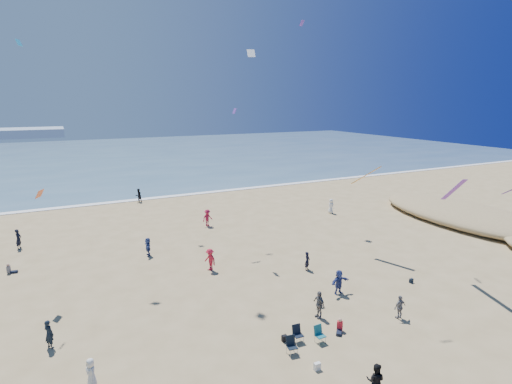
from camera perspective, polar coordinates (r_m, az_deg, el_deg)
name	(u,v)px	position (r m, az deg, el deg)	size (l,w,h in m)	color
ocean	(93,157)	(107.15, -22.21, 4.63)	(220.00, 100.00, 0.06)	#476B84
surf_line	(125,201)	(58.11, -18.26, -1.25)	(220.00, 1.20, 0.08)	white
standing_flyers	(223,255)	(33.99, -4.70, -9.02)	(34.25, 44.86, 1.90)	black
seated_group	(239,375)	(21.51, -2.48, -24.64)	(19.62, 32.86, 0.84)	silver
chair_cluster	(304,338)	(24.02, 6.83, -20.04)	(2.65, 1.45, 1.00)	black
white_tote	(317,366)	(22.59, 8.73, -23.40)	(0.35, 0.20, 0.40)	silver
black_backpack	(284,338)	(24.49, 4.08, -20.13)	(0.30, 0.22, 0.38)	black
navy_bag	(411,281)	(33.28, 21.30, -11.72)	(0.28, 0.18, 0.34)	black
kites_aloft	(316,89)	(30.88, 8.51, 14.34)	(37.80, 38.31, 29.39)	white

